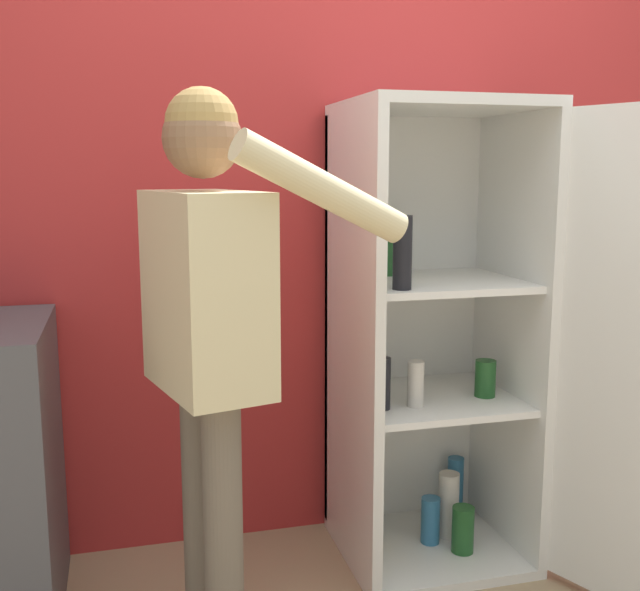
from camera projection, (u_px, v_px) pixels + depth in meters
wall_back at (343, 199)px, 2.81m from camera, size 7.00×0.06×2.55m
refrigerator at (471, 345)px, 2.57m from camera, size 0.92×1.16×1.61m
person at (209, 306)px, 2.07m from camera, size 0.71×0.56×1.60m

